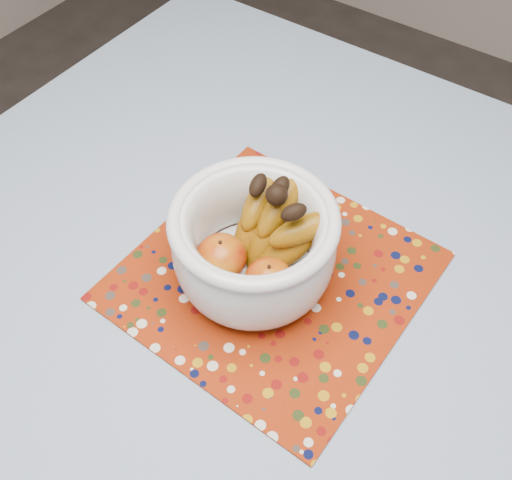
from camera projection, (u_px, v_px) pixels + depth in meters
table at (265, 349)px, 0.91m from camera, size 1.20×1.20×0.75m
tablecloth at (266, 321)px, 0.85m from camera, size 1.32×1.32×0.01m
placemat at (273, 276)px, 0.89m from camera, size 0.41×0.41×0.00m
fruit_bowl at (260, 241)px, 0.83m from camera, size 0.24×0.23×0.17m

